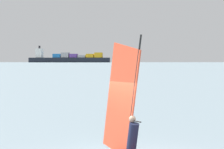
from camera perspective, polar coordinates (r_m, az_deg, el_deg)
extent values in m
cylinder|color=black|center=(13.49, 2.93, -2.95)|extent=(0.35, 0.80, 3.90)
cube|color=#E54C2D|center=(14.08, 1.21, -3.44)|extent=(0.81, 2.04, 3.84)
cylinder|color=black|center=(13.86, 2.05, -6.08)|extent=(0.56, 1.40, 0.04)
cylinder|color=#191E38|center=(13.73, 2.76, -8.77)|extent=(0.49, 0.61, 1.13)
sphere|color=tan|center=(13.62, 2.76, -6.01)|extent=(0.22, 0.22, 0.22)
cube|color=black|center=(868.78, -5.73, 1.96)|extent=(165.05, 71.31, 9.72)
cube|color=silver|center=(881.23, -9.76, 2.86)|extent=(17.37, 23.31, 18.62)
cylinder|color=black|center=(881.53, -9.76, 3.66)|extent=(4.00, 4.00, 6.00)
cube|color=#1E66AD|center=(873.36, -7.40, 2.52)|extent=(21.20, 26.30, 7.80)
cube|color=#99999E|center=(870.29, -6.30, 2.62)|extent=(21.20, 26.30, 10.40)
cube|color=#59388C|center=(867.52, -5.19, 2.54)|extent=(21.20, 26.30, 7.80)
cube|color=#99999E|center=(865.07, -4.07, 2.45)|extent=(21.20, 26.30, 5.20)
cube|color=gold|center=(862.98, -2.95, 2.54)|extent=(21.20, 26.30, 7.80)
cube|color=gold|center=(861.22, -1.83, 2.63)|extent=(21.20, 26.30, 10.40)
cube|color=#756B56|center=(1758.50, -9.03, 2.14)|extent=(673.33, 435.97, 25.49)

